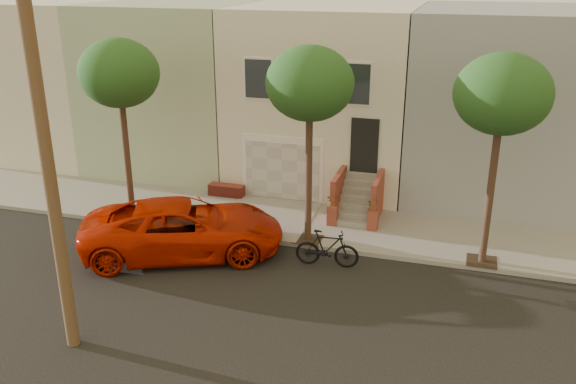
% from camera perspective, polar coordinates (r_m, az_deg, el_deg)
% --- Properties ---
extents(ground, '(90.00, 90.00, 0.00)m').
position_cam_1_polar(ground, '(17.11, -4.85, -9.80)').
color(ground, black).
rests_on(ground, ground).
extents(sidewalk, '(40.00, 3.70, 0.15)m').
position_cam_1_polar(sidewalk, '(21.60, 0.31, -2.77)').
color(sidewalk, gray).
rests_on(sidewalk, ground).
extents(house_row, '(33.10, 11.70, 7.00)m').
position_cam_1_polar(house_row, '(25.97, 4.02, 9.45)').
color(house_row, beige).
rests_on(house_row, sidewalk).
extents(tree_left, '(2.70, 2.57, 6.30)m').
position_cam_1_polar(tree_left, '(21.06, -15.61, 10.61)').
color(tree_left, '#2D2116').
rests_on(tree_left, sidewalk).
extents(tree_mid, '(2.70, 2.57, 6.30)m').
position_cam_1_polar(tree_mid, '(18.48, 2.06, 10.03)').
color(tree_mid, '#2D2116').
rests_on(tree_mid, sidewalk).
extents(tree_right, '(2.70, 2.57, 6.30)m').
position_cam_1_polar(tree_right, '(17.92, 19.53, 8.55)').
color(tree_right, '#2D2116').
rests_on(tree_right, sidewalk).
extents(pickup_truck, '(6.89, 5.15, 1.74)m').
position_cam_1_polar(pickup_truck, '(19.38, -9.80, -3.36)').
color(pickup_truck, '#B71800').
rests_on(pickup_truck, ground).
extents(motorcycle, '(1.98, 0.71, 1.17)m').
position_cam_1_polar(motorcycle, '(18.46, 3.70, -5.32)').
color(motorcycle, black).
rests_on(motorcycle, ground).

